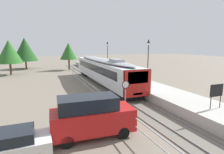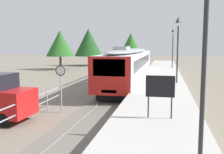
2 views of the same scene
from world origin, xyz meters
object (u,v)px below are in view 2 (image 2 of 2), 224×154
(commuter_train, at_px, (130,63))
(speed_limit_sign, at_px, (61,77))
(platform_lamp_near_end, at_px, (206,17))
(platform_lamp_mid_platform, at_px, (178,37))
(platform_notice_board, at_px, (160,88))
(platform_lamp_far_end, at_px, (173,41))

(commuter_train, xyz_separation_m, speed_limit_sign, (-2.38, -12.26, -0.02))
(platform_lamp_near_end, bearing_deg, platform_lamp_mid_platform, 90.00)
(platform_notice_board, bearing_deg, speed_limit_sign, 151.26)
(platform_lamp_mid_platform, xyz_separation_m, speed_limit_sign, (-6.88, -7.65, -2.50))
(platform_lamp_near_end, height_order, platform_notice_board, platform_lamp_near_end)
(platform_lamp_far_end, relative_size, platform_notice_board, 2.97)
(commuter_train, distance_m, platform_lamp_near_end, 20.11)
(platform_lamp_near_end, relative_size, platform_notice_board, 2.97)
(platform_lamp_far_end, bearing_deg, speed_limit_sign, -107.02)
(commuter_train, distance_m, platform_lamp_mid_platform, 6.90)
(commuter_train, xyz_separation_m, platform_lamp_mid_platform, (4.50, -4.61, 2.47))
(platform_lamp_far_end, height_order, platform_notice_board, platform_lamp_far_end)
(platform_lamp_near_end, distance_m, platform_lamp_mid_platform, 14.84)
(commuter_train, height_order, platform_lamp_far_end, platform_lamp_far_end)
(commuter_train, bearing_deg, platform_notice_board, -77.66)
(commuter_train, height_order, platform_lamp_near_end, platform_lamp_near_end)
(platform_lamp_near_end, bearing_deg, commuter_train, 103.04)
(platform_lamp_far_end, relative_size, speed_limit_sign, 1.91)
(platform_lamp_far_end, xyz_separation_m, platform_notice_board, (-1.13, -25.64, -2.44))
(platform_lamp_near_end, bearing_deg, speed_limit_sign, 133.77)
(commuter_train, relative_size, platform_lamp_near_end, 3.79)
(commuter_train, height_order, speed_limit_sign, commuter_train)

